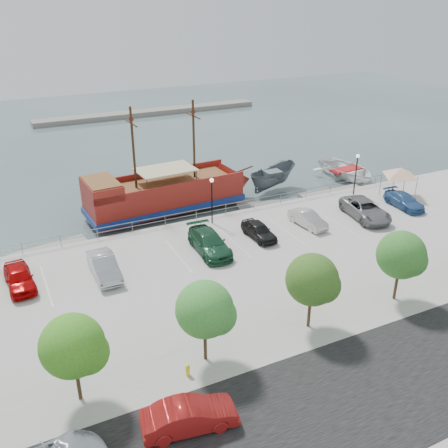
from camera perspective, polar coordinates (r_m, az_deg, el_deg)
name	(u,v)px	position (r m, az deg, el deg)	size (l,w,h in m)	color
ground	(246,265)	(40.24, 2.53, -4.70)	(160.00, 160.00, 0.00)	#3C4A4C
street	(388,383)	(29.26, 18.24, -16.84)	(100.00, 8.00, 0.04)	black
sidewalk	(321,322)	(32.67, 11.04, -10.92)	(100.00, 4.00, 0.05)	#9C9A91
seawall_railing	(206,212)	(45.81, -2.05, 1.33)	(50.00, 0.06, 1.00)	gray
far_shore	(150,112)	(91.82, -8.51, 12.51)	(40.00, 3.00, 0.80)	gray
pirate_ship	(177,192)	(49.72, -5.41, 3.64)	(17.97, 5.95, 11.24)	maroon
patrol_boat	(273,180)	(54.97, 5.57, 5.07)	(2.46, 6.54, 2.53)	#4A545A
speedboat	(347,172)	(60.31, 13.84, 5.84)	(5.73, 8.02, 1.66)	white
dock_west	(49,250)	(44.55, -19.33, -2.82)	(6.46, 1.85, 0.37)	gray
dock_mid	(271,206)	(50.85, 5.45, 2.08)	(6.94, 1.98, 0.40)	slate
dock_east	(332,194)	(54.95, 12.29, 3.42)	(7.44, 2.13, 0.43)	gray
canopy_tent	(401,168)	(53.09, 19.59, 6.08)	(5.03, 5.03, 3.42)	slate
street_sedan	(190,416)	(25.29, -3.96, -21.03)	(1.60, 4.60, 1.52)	#A61817
fire_hydrant	(188,370)	(28.14, -4.18, -16.26)	(0.26, 0.26, 0.75)	yellow
lamp_post_mid	(212,193)	(43.79, -1.40, 3.60)	(0.36, 0.36, 4.28)	black
lamp_post_right	(357,167)	(52.08, 14.92, 6.30)	(0.36, 0.36, 4.28)	black
tree_b	(76,348)	(25.90, -16.56, -13.38)	(3.30, 3.20, 5.00)	#473321
tree_c	(208,311)	(27.35, -1.89, -9.89)	(3.30, 3.20, 5.00)	#473321
tree_d	(315,281)	(30.38, 10.32, -6.43)	(3.30, 3.20, 5.00)	#473321
tree_e	(403,256)	(34.58, 19.82, -3.49)	(3.30, 3.20, 5.00)	#473321
parked_car_a	(19,278)	(37.95, -22.36, -5.68)	(1.80, 4.47, 1.52)	#B00304
parked_car_b	(104,266)	(37.48, -13.55, -4.70)	(1.67, 4.79, 1.58)	#A5A7AD
parked_car_d	(209,242)	(39.74, -1.69, -2.12)	(2.26, 5.55, 1.61)	#1E4E32
parked_car_e	(259,230)	(42.07, 4.01, -0.74)	(1.63, 4.04, 1.38)	black
parked_car_f	(308,219)	(44.71, 9.56, 0.55)	(1.42, 4.07, 1.34)	beige
parked_car_g	(365,209)	(47.50, 15.85, 1.61)	(2.70, 5.86, 1.63)	slate
parked_car_h	(404,201)	(51.06, 19.89, 2.53)	(1.88, 4.62, 1.34)	#315892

